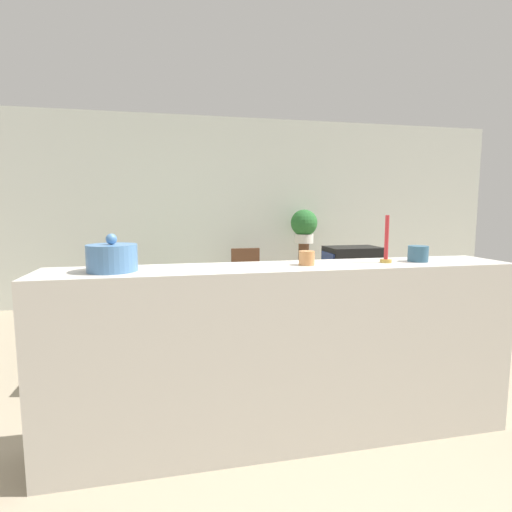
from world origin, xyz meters
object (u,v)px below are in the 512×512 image
television (352,269)px  decorative_bowl (112,258)px  potted_plant (304,225)px  couch (146,319)px  wooden_chair (247,276)px

television → decorative_bowl: 3.22m
television → potted_plant: bearing=96.7°
couch → potted_plant: potted_plant is taller
couch → television: (2.35, 0.28, 0.39)m
wooden_chair → potted_plant: bearing=20.0°
wooden_chair → potted_plant: potted_plant is taller
potted_plant → wooden_chair: bearing=-160.0°
couch → decorative_bowl: (-0.05, -1.83, 0.85)m
couch → television: 2.40m
wooden_chair → decorative_bowl: size_ratio=3.23×
wooden_chair → potted_plant: 1.19m
television → potted_plant: 1.39m
television → decorative_bowl: (-2.39, -2.11, 0.46)m
television → potted_plant: size_ratio=1.27×
couch → television: television is taller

